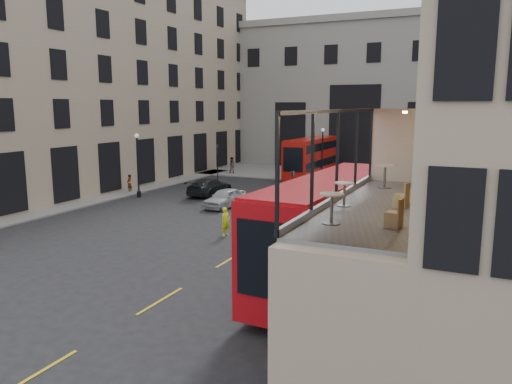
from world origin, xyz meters
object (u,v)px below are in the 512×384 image
at_px(cafe_chair_d, 428,183).
at_px(bus_near, 329,226).
at_px(pedestrian_e, 129,184).
at_px(cafe_chair_b, 402,200).
at_px(cyclist, 226,222).
at_px(pedestrian_d, 442,180).
at_px(car_b, 332,191).
at_px(cafe_table_mid, 344,190).
at_px(cafe_table_far, 385,173).
at_px(cafe_chair_c, 418,195).
at_px(bicycle, 287,211).
at_px(traffic_light_near, 292,194).
at_px(car_c, 210,187).
at_px(street_lamp_b, 322,157).
at_px(car_a, 225,198).
at_px(bus_far, 312,156).
at_px(cafe_chair_a, 394,219).
at_px(pedestrian_b, 318,166).
at_px(traffic_light_far, 217,158).
at_px(cafe_table_near, 332,204).
at_px(pedestrian_c, 406,168).
at_px(pedestrian_a, 232,166).
at_px(street_lamp_a, 138,169).

bearing_deg(cafe_chair_d, bus_near, 161.57).
relative_size(pedestrian_e, cafe_chair_b, 2.16).
xyz_separation_m(cyclist, pedestrian_d, (10.17, 23.41, -0.04)).
distance_m(car_b, cyclist, 14.20).
xyz_separation_m(cafe_table_mid, cafe_table_far, (0.47, 3.97, 0.08)).
relative_size(pedestrian_e, cafe_chair_c, 2.01).
xyz_separation_m(bicycle, cafe_table_far, (8.79, -12.83, 4.70)).
bearing_deg(traffic_light_near, car_c, 139.97).
height_order(street_lamp_b, cyclist, street_lamp_b).
bearing_deg(cyclist, car_b, 11.39).
bearing_deg(car_c, cyclist, 125.31).
bearing_deg(bus_near, car_a, 132.85).
height_order(bus_far, cyclist, bus_far).
bearing_deg(cafe_chair_c, car_c, 133.46).
bearing_deg(cafe_table_far, car_b, 110.86).
bearing_deg(cafe_chair_a, traffic_light_near, 119.18).
xyz_separation_m(pedestrian_b, pedestrian_d, (13.76, -5.59, 0.04)).
relative_size(traffic_light_far, cafe_table_far, 4.47).
height_order(traffic_light_near, car_c, traffic_light_near).
distance_m(car_b, cafe_chair_c, 25.37).
distance_m(pedestrian_d, cafe_table_near, 36.76).
distance_m(pedestrian_e, cafe_chair_b, 32.83).
relative_size(pedestrian_c, cafe_chair_b, 2.35).
height_order(bicycle, cafe_chair_b, cafe_chair_b).
bearing_deg(traffic_light_far, traffic_light_near, -48.81).
bearing_deg(traffic_light_far, pedestrian_d, 14.46).
distance_m(pedestrian_a, cafe_table_near, 43.08).
distance_m(bus_near, cafe_chair_d, 4.75).
bearing_deg(car_a, cafe_chair_d, -35.99).
height_order(pedestrian_d, cafe_table_mid, cafe_table_mid).
relative_size(cafe_chair_b, cafe_chair_d, 0.83).
bearing_deg(pedestrian_d, bus_far, 39.98).
height_order(street_lamp_a, cafe_chair_b, cafe_chair_b).
height_order(pedestrian_a, cafe_chair_b, cafe_chair_b).
bearing_deg(cafe_table_mid, bicycle, 116.35).
distance_m(cafe_table_mid, cafe_chair_d, 4.38).
distance_m(bus_far, cafe_table_mid, 37.48).
bearing_deg(bus_far, bus_near, -70.23).
relative_size(bus_far, cafe_chair_b, 14.08).
distance_m(car_b, pedestrian_d, 12.20).
bearing_deg(pedestrian_e, cafe_chair_b, 40.62).
bearing_deg(cafe_chair_c, bicycle, 123.88).
relative_size(pedestrian_e, cafe_chair_a, 2.20).
bearing_deg(bus_far, cafe_chair_b, -67.54).
height_order(pedestrian_e, cafe_chair_c, cafe_chair_c).
height_order(car_c, cafe_table_mid, cafe_table_mid).
bearing_deg(car_b, pedestrian_c, 60.88).
xyz_separation_m(pedestrian_e, cafe_chair_a, (26.29, -22.12, 4.01)).
relative_size(street_lamp_a, car_a, 1.27).
relative_size(traffic_light_far, pedestrian_b, 2.44).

